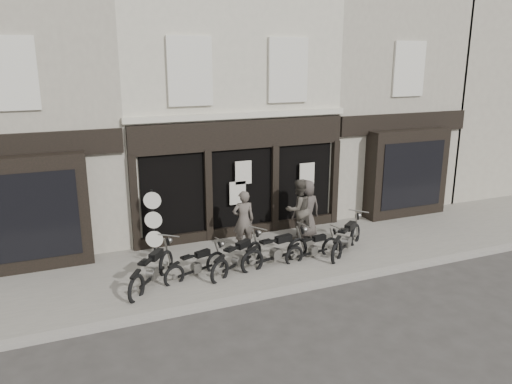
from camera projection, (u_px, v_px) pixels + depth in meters
name	position (u px, v px, depth m)	size (l,w,h in m)	color
ground_plane	(280.00, 271.00, 13.97)	(90.00, 90.00, 0.00)	#2D2B28
pavement	(267.00, 258.00, 14.76)	(30.00, 4.20, 0.12)	#66625A
kerb	(301.00, 288.00, 12.84)	(30.00, 0.25, 0.13)	gray
central_building	(212.00, 106.00, 18.20)	(7.30, 6.22, 8.34)	beige
neighbour_left	(21.00, 115.00, 15.80)	(5.60, 6.73, 8.34)	#9E9786
neighbour_right	(359.00, 101.00, 20.52)	(5.60, 6.73, 8.34)	#9E9786
filler_right	(503.00, 94.00, 23.63)	(11.00, 6.00, 8.20)	#9E9786
motorcycle_0	(152.00, 272.00, 12.84)	(1.69, 1.97, 1.12)	black
motorcycle_1	(196.00, 267.00, 13.35)	(1.90, 0.93, 0.95)	black
motorcycle_2	(238.00, 259.00, 13.70)	(2.02, 1.46, 1.08)	black
motorcycle_3	(276.00, 253.00, 14.10)	(2.31, 0.83, 1.12)	black
motorcycle_4	(313.00, 249.00, 14.58)	(1.93, 0.60, 0.93)	black
motorcycle_5	(347.00, 241.00, 15.03)	(2.02, 1.69, 1.14)	black
man_left	(243.00, 220.00, 15.07)	(0.67, 0.44, 1.84)	#4D463F
man_centre	(299.00, 209.00, 15.96)	(0.95, 0.74, 1.96)	#3F3A33
man_right	(306.00, 209.00, 16.10)	(0.93, 0.60, 1.90)	#3E3733
advert_sign_post	(153.00, 225.00, 14.66)	(0.50, 0.33, 2.11)	black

